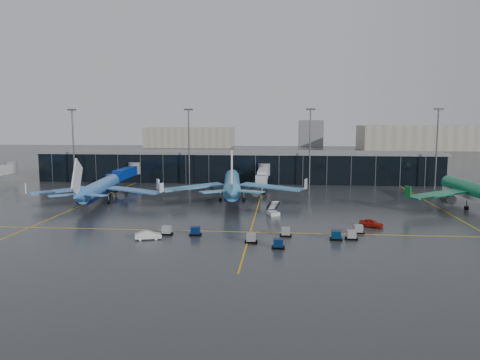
# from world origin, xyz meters

# --- Properties ---
(ground) EXTENTS (600.00, 600.00, 0.00)m
(ground) POSITION_xyz_m (0.00, 0.00, 0.00)
(ground) COLOR #282B2D
(ground) RESTS_ON ground
(terminal_pier) EXTENTS (142.00, 17.00, 10.70)m
(terminal_pier) POSITION_xyz_m (0.00, 62.00, 5.42)
(terminal_pier) COLOR black
(terminal_pier) RESTS_ON ground
(jet_bridges) EXTENTS (94.00, 27.50, 7.20)m
(jet_bridges) POSITION_xyz_m (-35.00, 42.99, 4.55)
(jet_bridges) COLOR #595B60
(jet_bridges) RESTS_ON ground
(flood_masts) EXTENTS (203.00, 0.50, 25.50)m
(flood_masts) POSITION_xyz_m (5.00, 50.00, 13.81)
(flood_masts) COLOR #595B60
(flood_masts) RESTS_ON ground
(distant_hangars) EXTENTS (260.00, 71.00, 22.00)m
(distant_hangars) POSITION_xyz_m (49.94, 270.08, 8.79)
(distant_hangars) COLOR #B2AD99
(distant_hangars) RESTS_ON ground
(taxi_lines) EXTENTS (220.00, 120.00, 0.02)m
(taxi_lines) POSITION_xyz_m (10.00, 10.61, 0.01)
(taxi_lines) COLOR gold
(taxi_lines) RESTS_ON ground
(airliner_arkefly) EXTENTS (40.41, 44.71, 12.48)m
(airliner_arkefly) POSITION_xyz_m (-31.96, 14.40, 6.24)
(airliner_arkefly) COLOR #3A77BF
(airliner_arkefly) RESTS_ON ground
(airliner_klm_near) EXTENTS (44.70, 49.66, 14.04)m
(airliner_klm_near) POSITION_xyz_m (2.54, 21.29, 7.02)
(airliner_klm_near) COLOR #3D91C9
(airliner_klm_near) RESTS_ON ground
(airliner_aer_lingus) EXTENTS (41.44, 46.42, 13.50)m
(airliner_aer_lingus) POSITION_xyz_m (63.60, 14.69, 6.75)
(airliner_aer_lingus) COLOR #0D7546
(airliner_aer_lingus) RESTS_ON ground
(baggage_carts) EXTENTS (38.63, 13.60, 1.70)m
(baggage_carts) POSITION_xyz_m (15.35, -19.69, 0.76)
(baggage_carts) COLOR black
(baggage_carts) RESTS_ON ground
(mobile_airstair) EXTENTS (3.25, 3.80, 3.45)m
(mobile_airstair) POSITION_xyz_m (14.11, 2.00, 0.77)
(mobile_airstair) COLOR silver
(mobile_airstair) RESTS_ON ground
(service_van_red) EXTENTS (5.10, 4.11, 1.63)m
(service_van_red) POSITION_xyz_m (34.30, -8.48, 0.82)
(service_van_red) COLOR #AE190D
(service_van_red) RESTS_ON ground
(service_van_white) EXTENTS (5.07, 2.97, 1.58)m
(service_van_white) POSITION_xyz_m (-8.19, -22.26, 0.79)
(service_van_white) COLOR silver
(service_van_white) RESTS_ON ground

